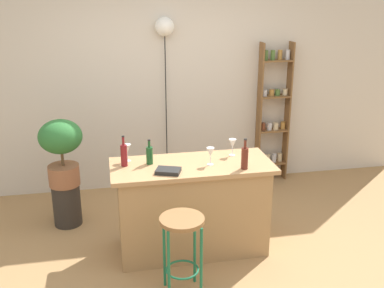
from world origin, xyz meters
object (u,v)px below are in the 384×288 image
(bottle_wine_red, at_px, (150,155))
(wine_glass_center, at_px, (210,153))
(bottle_spirits_clear, at_px, (245,158))
(pendant_globe_light, at_px, (165,29))
(bottle_soda_blue, at_px, (124,155))
(spice_shelf, at_px, (273,113))
(potted_plant, at_px, (61,147))
(bar_stool, at_px, (182,237))
(cookbook, at_px, (168,171))
(plant_stool, at_px, (67,204))
(wine_glass_left, at_px, (127,149))
(wine_glass_right, at_px, (232,144))

(bottle_wine_red, xyz_separation_m, wine_glass_center, (0.54, -0.13, 0.03))
(bottle_spirits_clear, height_order, pendant_globe_light, pendant_globe_light)
(bottle_soda_blue, bearing_deg, spice_shelf, 35.86)
(potted_plant, relative_size, wine_glass_center, 4.32)
(bottle_wine_red, bearing_deg, bottle_spirits_clear, -19.13)
(bar_stool, bearing_deg, spice_shelf, 54.04)
(cookbook, bearing_deg, pendant_globe_light, 103.19)
(potted_plant, xyz_separation_m, cookbook, (0.97, -0.91, 0.02))
(plant_stool, height_order, bottle_soda_blue, bottle_soda_blue)
(bottle_soda_blue, xyz_separation_m, cookbook, (0.37, -0.24, -0.09))
(bar_stool, relative_size, potted_plant, 0.99)
(potted_plant, relative_size, bottle_soda_blue, 2.47)
(potted_plant, distance_m, wine_glass_left, 0.85)
(bottle_wine_red, xyz_separation_m, bottle_spirits_clear, (0.82, -0.28, 0.02))
(bottle_soda_blue, distance_m, wine_glass_right, 1.04)
(wine_glass_center, bearing_deg, potted_plant, 150.28)
(spice_shelf, bearing_deg, cookbook, -133.91)
(bar_stool, xyz_separation_m, bottle_soda_blue, (-0.40, 0.74, 0.47))
(bottle_soda_blue, height_order, wine_glass_left, bottle_soda_blue)
(plant_stool, height_order, wine_glass_left, wine_glass_left)
(bottle_wine_red, xyz_separation_m, wine_glass_right, (0.81, 0.07, 0.03))
(bottle_spirits_clear, bearing_deg, potted_plant, 150.32)
(spice_shelf, bearing_deg, bottle_soda_blue, -144.14)
(bottle_soda_blue, height_order, wine_glass_right, bottle_soda_blue)
(bottle_wine_red, relative_size, wine_glass_center, 1.43)
(spice_shelf, xyz_separation_m, pendant_globe_light, (-1.38, 0.04, 1.06))
(bar_stool, distance_m, wine_glass_center, 0.86)
(bottle_wine_red, relative_size, pendant_globe_light, 0.11)
(bar_stool, distance_m, plant_stool, 1.75)
(bottle_wine_red, xyz_separation_m, wine_glass_left, (-0.20, 0.11, 0.03))
(plant_stool, relative_size, bottle_soda_blue, 1.60)
(bottle_wine_red, distance_m, wine_glass_right, 0.81)
(bar_stool, height_order, wine_glass_left, wine_glass_left)
(pendant_globe_light, bearing_deg, spice_shelf, -1.83)
(wine_glass_right, height_order, cookbook, wine_glass_right)
(wine_glass_center, bearing_deg, cookbook, -163.71)
(bottle_wine_red, bearing_deg, pendant_globe_light, 76.09)
(bottle_soda_blue, height_order, cookbook, bottle_soda_blue)
(bottle_soda_blue, height_order, pendant_globe_light, pendant_globe_light)
(spice_shelf, distance_m, plant_stool, 2.77)
(cookbook, bearing_deg, bottle_spirits_clear, 17.61)
(wine_glass_left, height_order, wine_glass_right, same)
(bar_stool, xyz_separation_m, wine_glass_right, (0.64, 0.82, 0.48))
(bottle_spirits_clear, bearing_deg, wine_glass_right, 91.80)
(spice_shelf, xyz_separation_m, wine_glass_right, (-0.93, -1.35, 0.09))
(potted_plant, height_order, pendant_globe_light, pendant_globe_light)
(spice_shelf, xyz_separation_m, bottle_wine_red, (-1.74, -1.42, 0.06))
(pendant_globe_light, bearing_deg, plant_stool, -146.16)
(bottle_soda_blue, bearing_deg, cookbook, -33.30)
(wine_glass_center, distance_m, cookbook, 0.43)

